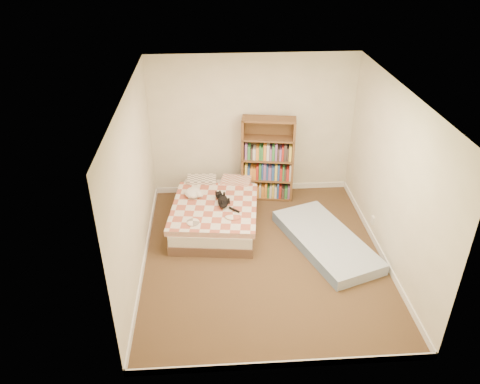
{
  "coord_description": "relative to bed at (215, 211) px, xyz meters",
  "views": [
    {
      "loc": [
        -0.71,
        -5.47,
        4.31
      ],
      "look_at": [
        -0.33,
        0.3,
        0.95
      ],
      "focal_mm": 35.0,
      "sensor_mm": 36.0,
      "label": 1
    }
  ],
  "objects": [
    {
      "name": "white_dog",
      "position": [
        -0.35,
        0.13,
        0.28
      ],
      "size": [
        0.3,
        0.33,
        0.14
      ],
      "rotation": [
        0.0,
        0.0,
        0.18
      ],
      "color": "white",
      "rests_on": "bed"
    },
    {
      "name": "bed",
      "position": [
        0.0,
        0.0,
        0.0
      ],
      "size": [
        1.48,
        1.93,
        0.48
      ],
      "rotation": [
        0.0,
        0.0,
        -0.12
      ],
      "color": "brown",
      "rests_on": "room"
    },
    {
      "name": "floor_mattress",
      "position": [
        1.66,
        -0.73,
        -0.13
      ],
      "size": [
        1.45,
        2.07,
        0.17
      ],
      "primitive_type": "cube",
      "rotation": [
        0.0,
        0.0,
        0.35
      ],
      "color": "#6580A8",
      "rests_on": "room"
    },
    {
      "name": "room",
      "position": [
        0.69,
        -0.94,
        0.98
      ],
      "size": [
        3.51,
        4.01,
        2.51
      ],
      "color": "#442A1D",
      "rests_on": "ground"
    },
    {
      "name": "black_cat",
      "position": [
        0.13,
        -0.11,
        0.28
      ],
      "size": [
        0.28,
        0.62,
        0.14
      ],
      "rotation": [
        0.0,
        0.0,
        0.31
      ],
      "color": "black",
      "rests_on": "bed"
    },
    {
      "name": "bookshelf",
      "position": [
        0.93,
        0.81,
        0.33
      ],
      "size": [
        0.94,
        0.44,
        1.5
      ],
      "rotation": [
        0.0,
        0.0,
        -0.16
      ],
      "color": "brown",
      "rests_on": "room"
    }
  ]
}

